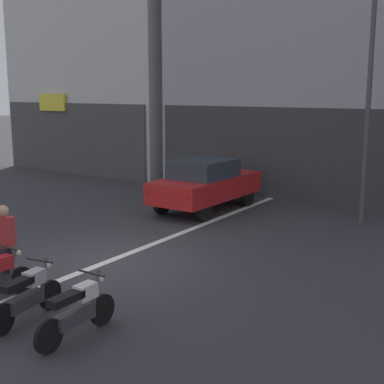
% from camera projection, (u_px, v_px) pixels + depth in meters
% --- Properties ---
extents(ground_plane, '(120.00, 120.00, 0.00)m').
position_uv_depth(ground_plane, '(104.00, 263.00, 11.85)').
color(ground_plane, '#333338').
extents(lane_centre_line, '(0.20, 18.00, 0.01)m').
position_uv_depth(lane_centre_line, '(235.00, 212.00, 16.76)').
color(lane_centre_line, silver).
rests_on(lane_centre_line, ground).
extents(car_red_crossing_near, '(1.85, 4.14, 1.64)m').
position_uv_depth(car_red_crossing_near, '(206.00, 183.00, 16.89)').
color(car_red_crossing_near, black).
rests_on(car_red_crossing_near, ground).
extents(street_lamp, '(0.36, 0.36, 6.87)m').
position_uv_depth(street_lamp, '(370.00, 76.00, 14.65)').
color(street_lamp, '#47474C').
rests_on(street_lamp, ground).
extents(motorcycle_silver_row_left_mid, '(0.55, 1.66, 0.98)m').
position_uv_depth(motorcycle_silver_row_left_mid, '(27.00, 295.00, 8.80)').
color(motorcycle_silver_row_left_mid, black).
rests_on(motorcycle_silver_row_left_mid, ground).
extents(motorcycle_white_row_centre, '(0.55, 1.67, 0.98)m').
position_uv_depth(motorcycle_white_row_centre, '(77.00, 310.00, 8.20)').
color(motorcycle_white_row_centre, black).
rests_on(motorcycle_white_row_centre, ground).
extents(person_by_motorcycles, '(0.42, 0.36, 1.67)m').
position_uv_depth(person_by_motorcycles, '(5.00, 247.00, 10.10)').
color(person_by_motorcycles, '#23232D').
rests_on(person_by_motorcycles, ground).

